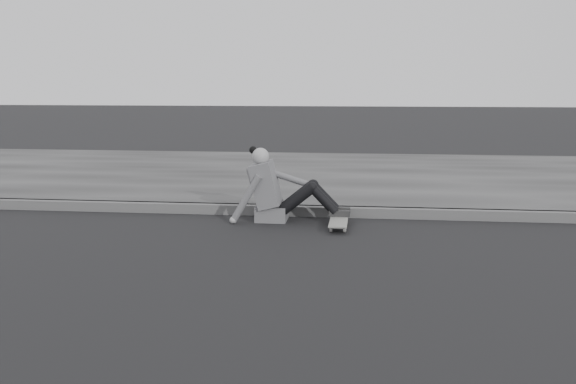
% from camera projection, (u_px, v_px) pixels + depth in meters
% --- Properties ---
extents(ground, '(80.00, 80.00, 0.00)m').
position_uv_depth(ground, '(322.00, 280.00, 5.27)').
color(ground, black).
rests_on(ground, ground).
extents(curb, '(24.00, 0.16, 0.12)m').
position_uv_depth(curb, '(336.00, 212.00, 7.79)').
color(curb, '#4F4F4F').
rests_on(curb, ground).
extents(sidewalk, '(24.00, 6.00, 0.12)m').
position_uv_depth(sidewalk, '(344.00, 176.00, 10.75)').
color(sidewalk, '#353535').
rests_on(sidewalk, ground).
extents(skateboard, '(0.20, 0.78, 0.09)m').
position_uv_depth(skateboard, '(339.00, 221.00, 7.22)').
color(skateboard, gray).
rests_on(skateboard, ground).
extents(seated_woman, '(1.38, 0.46, 0.88)m').
position_uv_depth(seated_woman, '(277.00, 191.00, 7.49)').
color(seated_woman, '#59595C').
rests_on(seated_woman, ground).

